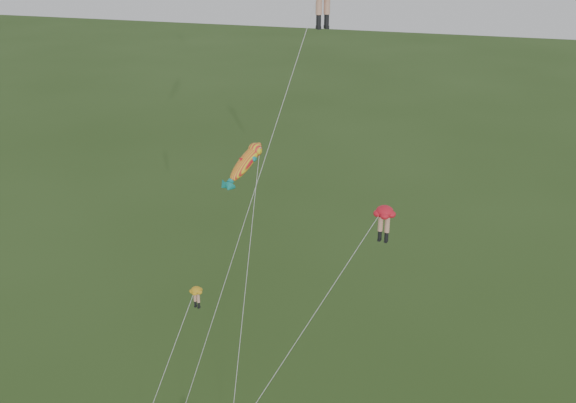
# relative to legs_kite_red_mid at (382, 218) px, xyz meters

# --- Properties ---
(legs_kite_red_mid) EXTENTS (8.00, 10.51, 12.28)m
(legs_kite_red_mid) POSITION_rel_legs_kite_red_mid_xyz_m (0.00, 0.00, 0.00)
(legs_kite_red_mid) COLOR red
(legs_kite_red_mid) RESTS_ON ground
(legs_kite_yellow) EXTENTS (3.01, 4.90, 8.88)m
(legs_kite_yellow) POSITION_rel_legs_kite_red_mid_xyz_m (-9.55, -6.48, -3.65)
(legs_kite_yellow) COLOR gold
(legs_kite_yellow) RESTS_ON ground
(fish_kite) EXTENTS (2.73, 10.15, 15.71)m
(fish_kite) POSITION_rel_legs_kite_red_mid_xyz_m (-8.18, -0.64, 2.84)
(fish_kite) COLOR yellow
(fish_kite) RESTS_ON ground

